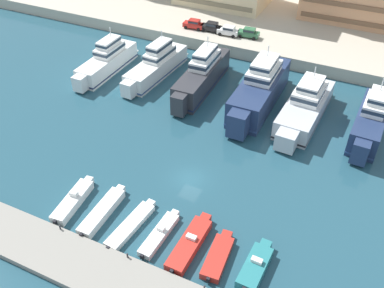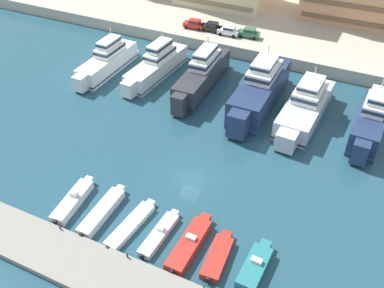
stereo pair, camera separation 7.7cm
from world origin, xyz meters
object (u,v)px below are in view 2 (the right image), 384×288
object	(u,v)px
motorboat_red_center	(190,243)
car_black_left	(212,26)
yacht_white_far_left	(107,61)
motorboat_white_mid_left	(131,225)
yacht_white_left	(157,65)
motorboat_red_center_right	(218,256)
yacht_charcoal_mid_left	(202,75)
yacht_navy_center_left	(260,90)
motorboat_white_center_left	(159,234)
car_white_mid_left	(229,30)
motorboat_white_far_left	(73,200)
yacht_silver_center	(305,107)
motorboat_teal_mid_right	(255,266)
car_red_far_left	(194,24)
car_green_center_left	(249,33)
yacht_navy_center_right	(371,121)
motorboat_white_left	(102,211)

from	to	relation	value
motorboat_red_center	car_black_left	size ratio (longest dim) A/B	2.08
yacht_white_far_left	motorboat_white_mid_left	size ratio (longest dim) A/B	1.98
yacht_white_left	motorboat_red_center_right	bearing A→B (deg)	-51.65
yacht_charcoal_mid_left	yacht_navy_center_left	xyz separation A→B (m)	(10.12, -0.74, 0.31)
motorboat_white_center_left	motorboat_red_center	distance (m)	3.63
yacht_navy_center_left	motorboat_red_center_right	bearing A→B (deg)	-79.30
motorboat_red_center	car_white_mid_left	bearing A→B (deg)	106.96
yacht_charcoal_mid_left	motorboat_white_far_left	xyz separation A→B (m)	(-2.82, -30.66, -1.88)
motorboat_white_far_left	car_white_mid_left	distance (m)	47.25
yacht_white_left	yacht_silver_center	xyz separation A→B (m)	(26.38, -1.88, 0.06)
car_white_mid_left	motorboat_red_center	bearing A→B (deg)	-73.04
motorboat_white_far_left	motorboat_red_center	size ratio (longest dim) A/B	0.92
yacht_white_far_left	motorboat_teal_mid_right	bearing A→B (deg)	-37.23
motorboat_white_mid_left	motorboat_teal_mid_right	xyz separation A→B (m)	(14.46, 0.67, 0.19)
motorboat_white_mid_left	motorboat_white_center_left	bearing A→B (deg)	3.60
yacht_white_far_left	car_red_far_left	size ratio (longest dim) A/B	3.92
car_red_far_left	car_green_center_left	xyz separation A→B (m)	(11.20, 0.79, 0.00)
yacht_charcoal_mid_left	car_red_far_left	distance (m)	18.94
yacht_white_left	car_green_center_left	xyz separation A→B (m)	(10.82, 16.77, 1.24)
motorboat_red_center	car_red_far_left	size ratio (longest dim) A/B	2.05
car_white_mid_left	motorboat_white_center_left	bearing A→B (deg)	-77.22
yacht_navy_center_left	car_red_far_left	world-z (taller)	yacht_navy_center_left
motorboat_teal_mid_right	motorboat_red_center	bearing A→B (deg)	-177.78
motorboat_red_center	car_white_mid_left	size ratio (longest dim) A/B	2.06
yacht_charcoal_mid_left	car_red_far_left	size ratio (longest dim) A/B	4.49
yacht_white_far_left	car_red_far_left	distance (m)	20.21
yacht_navy_center_left	yacht_white_far_left	bearing A→B (deg)	-177.58
yacht_white_left	yacht_navy_center_right	distance (m)	35.71
yacht_navy_center_left	yacht_navy_center_right	world-z (taller)	yacht_navy_center_left
yacht_white_far_left	motorboat_teal_mid_right	distance (m)	46.66
yacht_navy_center_left	yacht_silver_center	xyz separation A→B (m)	(7.40, -0.60, -0.64)
yacht_white_far_left	yacht_navy_center_right	xyz separation A→B (m)	(44.24, 0.53, 0.32)
car_green_center_left	motorboat_red_center	bearing A→B (deg)	-77.65
car_red_far_left	car_green_center_left	world-z (taller)	same
motorboat_white_far_left	motorboat_red_center	xyz separation A→B (m)	(15.24, 0.25, -0.03)
yacht_white_far_left	yacht_silver_center	world-z (taller)	yacht_silver_center
motorboat_white_mid_left	yacht_silver_center	bearing A→B (deg)	67.37
yacht_white_far_left	yacht_navy_center_left	xyz separation A→B (m)	(27.55, 1.17, 0.70)
car_red_far_left	motorboat_white_left	bearing A→B (deg)	-77.43
yacht_navy_center_right	yacht_white_far_left	bearing A→B (deg)	-179.32
motorboat_white_mid_left	yacht_navy_center_right	bearing A→B (deg)	53.75
yacht_white_far_left	car_green_center_left	size ratio (longest dim) A/B	3.95
motorboat_white_mid_left	car_black_left	size ratio (longest dim) A/B	2.01
yacht_white_far_left	car_white_mid_left	size ratio (longest dim) A/B	3.96
motorboat_white_left	motorboat_white_center_left	world-z (taller)	motorboat_white_center_left
car_white_mid_left	motorboat_white_mid_left	bearing A→B (deg)	-81.43
yacht_navy_center_left	motorboat_red_center	distance (m)	29.84
motorboat_white_center_left	car_green_center_left	xyz separation A→B (m)	(-6.83, 47.88, 2.89)
yacht_charcoal_mid_left	car_white_mid_left	world-z (taller)	yacht_charcoal_mid_left
car_white_mid_left	car_red_far_left	bearing A→B (deg)	179.89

